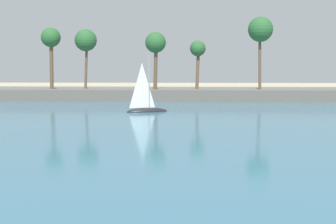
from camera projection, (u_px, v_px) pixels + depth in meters
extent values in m
cube|color=#386B84|center=(178.00, 107.00, 62.06)|extent=(220.00, 100.86, 0.06)
cube|color=#605B54|center=(178.00, 95.00, 72.33)|extent=(88.48, 6.00, 1.80)
cylinder|color=brown|center=(198.00, 69.00, 72.71)|extent=(0.71, 0.84, 6.18)
sphere|color=#285B2D|center=(198.00, 48.00, 72.39)|extent=(2.41, 2.41, 2.41)
cylinder|color=brown|center=(156.00, 66.00, 71.35)|extent=(0.72, 0.76, 7.01)
sphere|color=#285B2D|center=(156.00, 42.00, 70.98)|extent=(3.10, 3.10, 3.10)
cylinder|color=brown|center=(51.00, 63.00, 72.37)|extent=(0.70, 0.75, 7.80)
sphere|color=#285B2D|center=(51.00, 37.00, 71.96)|extent=(2.93, 2.93, 2.93)
cylinder|color=brown|center=(260.00, 59.00, 71.63)|extent=(0.53, 0.88, 8.96)
sphere|color=#285B2D|center=(260.00, 29.00, 71.16)|extent=(3.75, 3.75, 3.75)
cylinder|color=brown|center=(86.00, 64.00, 73.36)|extent=(0.74, 0.41, 7.42)
sphere|color=#285B2D|center=(86.00, 40.00, 72.96)|extent=(3.39, 3.39, 3.39)
ellipsoid|color=black|center=(147.00, 112.00, 56.20)|extent=(5.15, 3.05, 0.99)
cylinder|color=gray|center=(149.00, 81.00, 55.89)|extent=(0.15, 0.15, 6.18)
pyramid|color=white|center=(142.00, 85.00, 55.69)|extent=(2.15, 0.88, 5.25)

